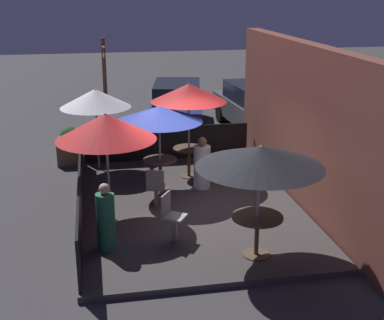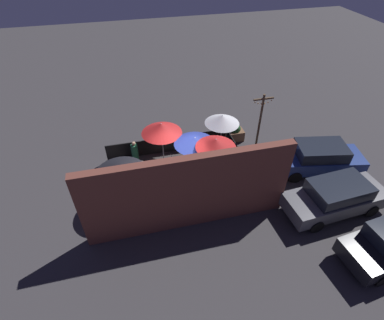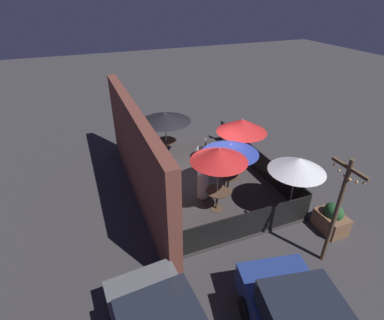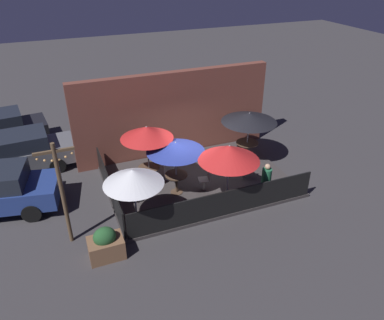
{
  "view_description": "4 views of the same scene",
  "coord_description": "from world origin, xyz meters",
  "px_view_note": "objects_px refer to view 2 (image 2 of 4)",
  "views": [
    {
      "loc": [
        11.01,
        -1.99,
        4.86
      ],
      "look_at": [
        -0.47,
        0.16,
        1.02
      ],
      "focal_mm": 50.0,
      "sensor_mm": 36.0,
      "label": 1
    },
    {
      "loc": [
        1.87,
        10.75,
        10.47
      ],
      "look_at": [
        -0.81,
        -0.12,
        1.14
      ],
      "focal_mm": 28.0,
      "sensor_mm": 36.0,
      "label": 2
    },
    {
      "loc": [
        -9.26,
        4.23,
        6.97
      ],
      "look_at": [
        0.3,
        0.43,
        1.0
      ],
      "focal_mm": 28.0,
      "sensor_mm": 36.0,
      "label": 3
    },
    {
      "loc": [
        -4.77,
        -11.32,
        7.91
      ],
      "look_at": [
        -0.19,
        0.1,
        0.98
      ],
      "focal_mm": 35.0,
      "sensor_mm": 36.0,
      "label": 4
    }
  ],
  "objects_px": {
    "patio_umbrella_2": "(216,143)",
    "patio_umbrella_3": "(222,119)",
    "patron_0": "(199,175)",
    "planter_box": "(235,133)",
    "patio_chair_0": "(141,169)",
    "patron_1": "(135,153)",
    "patio_umbrella_4": "(161,128)",
    "patio_umbrella_0": "(195,141)",
    "parked_car_1": "(336,197)",
    "light_post": "(260,120)",
    "parked_car_0": "(319,158)",
    "dining_table_0": "(195,161)",
    "dining_table_1": "(124,191)",
    "patio_chair_1": "(174,163)",
    "patio_umbrella_1": "(120,170)",
    "dining_table_2": "(214,169)"
  },
  "relations": [
    {
      "from": "patio_umbrella_2",
      "to": "patio_umbrella_3",
      "type": "height_order",
      "value": "patio_umbrella_2"
    },
    {
      "from": "patron_0",
      "to": "planter_box",
      "type": "relative_size",
      "value": 1.23
    },
    {
      "from": "patio_chair_0",
      "to": "patron_1",
      "type": "height_order",
      "value": "patron_1"
    },
    {
      "from": "planter_box",
      "to": "patio_umbrella_2",
      "type": "bearing_deg",
      "value": 54.2
    },
    {
      "from": "patio_umbrella_4",
      "to": "patron_1",
      "type": "relative_size",
      "value": 1.72
    },
    {
      "from": "patio_umbrella_0",
      "to": "patio_umbrella_3",
      "type": "xyz_separation_m",
      "value": [
        -1.85,
        -1.44,
        0.05
      ]
    },
    {
      "from": "parked_car_1",
      "to": "light_post",
      "type": "bearing_deg",
      "value": -77.37
    },
    {
      "from": "patio_umbrella_3",
      "to": "light_post",
      "type": "height_order",
      "value": "light_post"
    },
    {
      "from": "light_post",
      "to": "parked_car_0",
      "type": "distance_m",
      "value": 3.55
    },
    {
      "from": "planter_box",
      "to": "parked_car_1",
      "type": "xyz_separation_m",
      "value": [
        -2.39,
        6.22,
        0.4
      ]
    },
    {
      "from": "light_post",
      "to": "parked_car_1",
      "type": "bearing_deg",
      "value": 106.24
    },
    {
      "from": "patio_umbrella_0",
      "to": "dining_table_0",
      "type": "relative_size",
      "value": 2.53
    },
    {
      "from": "patio_umbrella_0",
      "to": "dining_table_1",
      "type": "xyz_separation_m",
      "value": [
        3.62,
        1.3,
        -1.26
      ]
    },
    {
      "from": "patio_chair_1",
      "to": "patron_1",
      "type": "height_order",
      "value": "patron_1"
    },
    {
      "from": "dining_table_1",
      "to": "patron_0",
      "type": "relative_size",
      "value": 0.72
    },
    {
      "from": "dining_table_0",
      "to": "light_post",
      "type": "relative_size",
      "value": 0.24
    },
    {
      "from": "patio_umbrella_3",
      "to": "dining_table_0",
      "type": "relative_size",
      "value": 2.66
    },
    {
      "from": "patron_0",
      "to": "patio_umbrella_4",
      "type": "bearing_deg",
      "value": -128.5
    },
    {
      "from": "dining_table_0",
      "to": "patron_0",
      "type": "xyz_separation_m",
      "value": [
        0.07,
        1.01,
        -0.04
      ]
    },
    {
      "from": "patio_umbrella_1",
      "to": "patron_0",
      "type": "relative_size",
      "value": 1.77
    },
    {
      "from": "patron_0",
      "to": "dining_table_1",
      "type": "bearing_deg",
      "value": -64.38
    },
    {
      "from": "patron_1",
      "to": "dining_table_1",
      "type": "bearing_deg",
      "value": -167.52
    },
    {
      "from": "patio_umbrella_3",
      "to": "dining_table_0",
      "type": "distance_m",
      "value": 2.69
    },
    {
      "from": "patio_chair_0",
      "to": "planter_box",
      "type": "bearing_deg",
      "value": 141.68
    },
    {
      "from": "patio_umbrella_2",
      "to": "patio_chair_0",
      "type": "bearing_deg",
      "value": -15.6
    },
    {
      "from": "dining_table_0",
      "to": "planter_box",
      "type": "bearing_deg",
      "value": -143.3
    },
    {
      "from": "dining_table_0",
      "to": "parked_car_1",
      "type": "distance_m",
      "value": 6.7
    },
    {
      "from": "dining_table_1",
      "to": "light_post",
      "type": "relative_size",
      "value": 0.27
    },
    {
      "from": "patio_umbrella_2",
      "to": "parked_car_1",
      "type": "bearing_deg",
      "value": 145.53
    },
    {
      "from": "patio_umbrella_4",
      "to": "dining_table_2",
      "type": "height_order",
      "value": "patio_umbrella_4"
    },
    {
      "from": "patio_umbrella_4",
      "to": "parked_car_1",
      "type": "height_order",
      "value": "patio_umbrella_4"
    },
    {
      "from": "patio_chair_1",
      "to": "parked_car_1",
      "type": "height_order",
      "value": "parked_car_1"
    },
    {
      "from": "parked_car_1",
      "to": "patio_umbrella_2",
      "type": "bearing_deg",
      "value": -38.08
    },
    {
      "from": "dining_table_2",
      "to": "parked_car_1",
      "type": "height_order",
      "value": "parked_car_1"
    },
    {
      "from": "patio_umbrella_0",
      "to": "light_post",
      "type": "distance_m",
      "value": 4.04
    },
    {
      "from": "patio_umbrella_2",
      "to": "patio_chair_1",
      "type": "height_order",
      "value": "patio_umbrella_2"
    },
    {
      "from": "patron_0",
      "to": "parked_car_0",
      "type": "height_order",
      "value": "parked_car_0"
    },
    {
      "from": "patio_umbrella_1",
      "to": "patron_1",
      "type": "relative_size",
      "value": 1.72
    },
    {
      "from": "patio_umbrella_3",
      "to": "dining_table_2",
      "type": "distance_m",
      "value": 2.84
    },
    {
      "from": "parked_car_1",
      "to": "dining_table_0",
      "type": "bearing_deg",
      "value": -40.28
    },
    {
      "from": "patron_1",
      "to": "planter_box",
      "type": "xyz_separation_m",
      "value": [
        -5.87,
        -0.83,
        -0.27
      ]
    },
    {
      "from": "dining_table_2",
      "to": "patio_chair_1",
      "type": "bearing_deg",
      "value": -30.63
    },
    {
      "from": "patio_umbrella_0",
      "to": "parked_car_1",
      "type": "relative_size",
      "value": 0.44
    },
    {
      "from": "planter_box",
      "to": "parked_car_1",
      "type": "bearing_deg",
      "value": 111.03
    },
    {
      "from": "patron_0",
      "to": "parked_car_0",
      "type": "bearing_deg",
      "value": 107.46
    },
    {
      "from": "planter_box",
      "to": "light_post",
      "type": "xyz_separation_m",
      "value": [
        -0.9,
        1.1,
        1.47
      ]
    },
    {
      "from": "patio_chair_0",
      "to": "planter_box",
      "type": "height_order",
      "value": "patio_chair_0"
    },
    {
      "from": "patio_umbrella_4",
      "to": "dining_table_1",
      "type": "xyz_separation_m",
      "value": [
        2.21,
        2.57,
        -1.37
      ]
    },
    {
      "from": "patron_1",
      "to": "patio_chair_1",
      "type": "bearing_deg",
      "value": -94.33
    },
    {
      "from": "patio_umbrella_1",
      "to": "patio_umbrella_4",
      "type": "height_order",
      "value": "patio_umbrella_4"
    }
  ]
}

